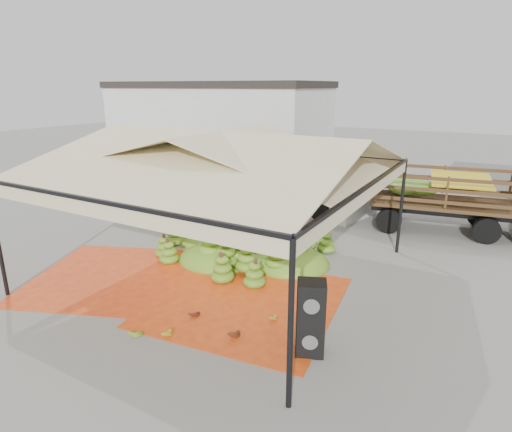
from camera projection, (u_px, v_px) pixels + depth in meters
The scene contains 17 objects.
ground at pixel (224, 271), 12.38m from camera, with size 90.00×90.00×0.00m, color slate.
canopy_tent at pixel (222, 158), 11.42m from camera, with size 8.10×8.10×4.00m.
building_white at pixel (216, 124), 27.97m from camera, with size 14.30×6.30×5.40m.
tarp_left at pixel (118, 276), 12.04m from camera, with size 4.52×4.31×0.01m, color #E55015.
tarp_right at pixel (247, 301), 10.65m from camera, with size 4.33×4.54×0.01m, color #E35415.
banana_heap at pixel (248, 232), 13.67m from camera, with size 6.14×5.05×1.32m, color #4C861B.
hand_yellow_a at pixel (271, 315), 9.82m from camera, with size 0.40×0.32×0.18m, color #B38F23.
hand_yellow_b at pixel (164, 331), 9.18m from camera, with size 0.44×0.36×0.20m, color gold.
hand_red_a at pixel (193, 312), 9.97m from camera, with size 0.40×0.33×0.18m, color maroon.
hand_red_b at pixel (232, 331), 9.16m from camera, with size 0.44×0.36×0.20m, color #521F12.
hand_green at pixel (135, 331), 9.20m from camera, with size 0.41×0.33×0.19m, color #56821B.
hanging_bunches at pixel (213, 173), 12.83m from camera, with size 3.24×0.24×0.20m.
speaker_stack at pixel (311, 318), 8.38m from camera, with size 0.71×0.67×1.55m.
banana_leaves at pixel (198, 243), 14.61m from camera, with size 0.96×1.36×3.70m, color #30751F, non-canonical shape.
vendor at pixel (298, 197), 16.99m from camera, with size 0.66×0.43×1.80m, color gray.
truck_left at pixel (293, 169), 18.93m from camera, with size 8.05×4.21×2.63m.
truck_right at pixel (478, 196), 15.15m from camera, with size 6.94×3.35×2.28m.
Camera 1 is at (6.48, -9.40, 5.14)m, focal length 30.00 mm.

